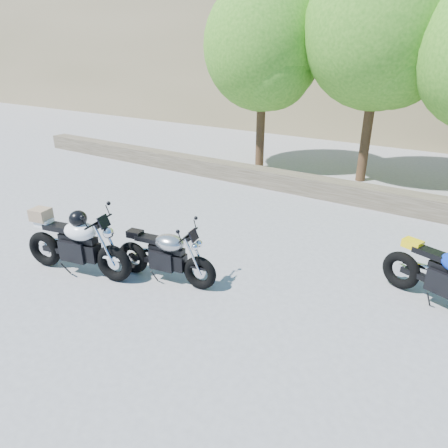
{
  "coord_description": "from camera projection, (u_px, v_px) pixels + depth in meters",
  "views": [
    {
      "loc": [
        3.86,
        -4.48,
        3.57
      ],
      "look_at": [
        0.2,
        1.0,
        0.75
      ],
      "focal_mm": 32.0,
      "sensor_mm": 36.0,
      "label": 1
    }
  ],
  "objects": [
    {
      "name": "white_bike",
      "position": [
        76.0,
        243.0,
        6.84
      ],
      "size": [
        2.13,
        0.77,
        1.19
      ],
      "rotation": [
        0.0,
        0.0,
        0.22
      ],
      "color": "black",
      "rests_on": "ground"
    },
    {
      "name": "silver_bike",
      "position": [
        165.0,
        256.0,
        6.65
      ],
      "size": [
        1.89,
        0.61,
        0.95
      ],
      "rotation": [
        0.0,
        0.0,
        0.17
      ],
      "color": "black",
      "rests_on": "ground"
    },
    {
      "name": "stone_wall",
      "position": [
        309.0,
        185.0,
        10.91
      ],
      "size": [
        22.0,
        0.55,
        0.5
      ],
      "primitive_type": "cube",
      "color": "#484030",
      "rests_on": "ground"
    },
    {
      "name": "tree_decid_mid",
      "position": [
        384.0,
        34.0,
        10.51
      ],
      "size": [
        4.08,
        4.08,
        6.24
      ],
      "color": "#382314",
      "rests_on": "ground"
    },
    {
      "name": "ground",
      "position": [
        182.0,
        281.0,
        6.8
      ],
      "size": [
        90.0,
        90.0,
        0.0
      ],
      "primitive_type": "plane",
      "color": "gray",
      "rests_on": "ground"
    },
    {
      "name": "tree_decid_left",
      "position": [
        265.0,
        51.0,
        12.05
      ],
      "size": [
        3.67,
        3.67,
        5.62
      ],
      "color": "#382314",
      "rests_on": "ground"
    }
  ]
}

